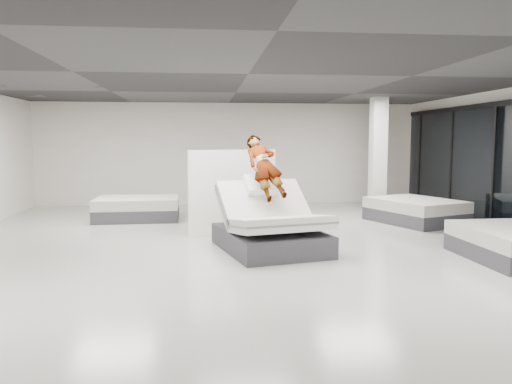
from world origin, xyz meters
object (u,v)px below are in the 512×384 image
Objects in this scene: person at (264,179)px; flat_bed_right_far at (415,211)px; flat_bed_left_far at (138,208)px; divider_panel at (233,192)px; remote at (282,189)px; column at (378,156)px; hero_bed at (271,228)px.

flat_bed_right_far is (4.06, 2.40, -1.01)m from person.
person is at bearing -51.96° from flat_bed_left_far.
flat_bed_right_far is at bearing -7.04° from divider_panel.
divider_panel reaches higher than flat_bed_right_far.
remote is at bearing -57.85° from person.
hero_bed is at bearing -129.22° from column.
divider_panel is 0.63× the size of column.
divider_panel is at bearing 108.33° from hero_bed.
remote is 4.70m from flat_bed_right_far.
hero_bed is 18.14× the size of remote.
column is at bearing 13.34° from divider_panel.
flat_bed_left_far is (-2.85, 3.65, -1.02)m from person.
divider_panel reaches higher than hero_bed.
remote is 0.07× the size of divider_panel.
flat_bed_right_far is 2.16m from column.
column is at bearing 50.78° from hero_bed.
remote is at bearing -127.65° from column.
person is 0.45m from remote.
hero_bed is 0.94m from person.
person is at bearing -131.96° from column.
remote is (0.22, 0.03, 0.72)m from hero_bed.
flat_bed_right_far is (3.76, 2.69, -0.85)m from remote.
flat_bed_right_far reaches higher than flat_bed_left_far.
remote is 5.11m from flat_bed_left_far.
remote is at bearing 7.89° from hero_bed.
column is (3.66, 4.07, 0.30)m from person.
flat_bed_left_far is (-3.15, 3.93, -0.85)m from remote.
column is (-0.40, 1.67, 1.31)m from flat_bed_right_far.
remote is 5.52m from column.
column reaches higher than hero_bed.
column is (6.51, 0.42, 1.31)m from flat_bed_left_far.
person is at bearing -149.37° from flat_bed_right_far.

